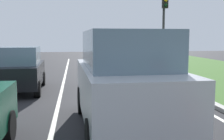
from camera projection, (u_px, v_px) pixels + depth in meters
The scene contains 7 objects.
ground_plane at pixel (79, 87), 11.95m from camera, with size 60.00×60.00×0.00m, color #262628.
lane_line_center at pixel (62, 87), 11.86m from camera, with size 0.12×32.00×0.01m, color silver.
lane_line_right_edge at pixel (159, 85), 12.44m from camera, with size 0.12×32.00×0.01m, color silver.
curb_right at pixel (169, 83), 12.50m from camera, with size 0.24×48.00×0.12m, color #9E9B93.
car_suv_ahead at pixel (124, 80), 6.23m from camera, with size 2.08×4.56×2.28m.
car_hatchback_far at pixel (20, 69), 10.86m from camera, with size 1.85×3.76×1.78m.
traffic_light_near_right at pixel (164, 16), 15.95m from camera, with size 0.32×0.50×4.98m.
Camera 1 is at (-0.17, 2.13, 2.13)m, focal length 44.17 mm.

